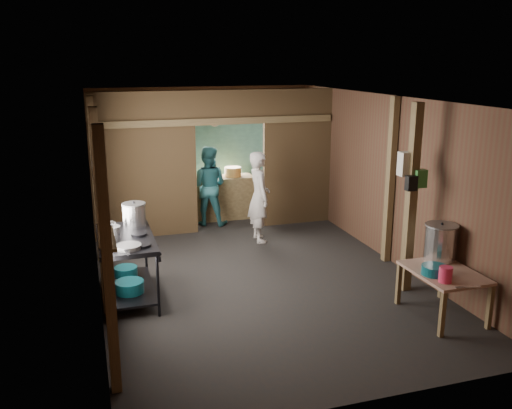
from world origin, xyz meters
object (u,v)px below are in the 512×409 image
object	(u,v)px
stock_pot	(440,243)
prep_table	(442,294)
stove_pot_large	(134,215)
pink_bucket	(446,274)
yellow_tub	(233,172)
cook	(259,197)
gas_range	(127,268)

from	to	relation	value
stock_pot	prep_table	bearing A→B (deg)	-116.59
stove_pot_large	stock_pot	xyz separation A→B (m)	(3.73, -1.84, -0.19)
prep_table	pink_bucket	xyz separation A→B (m)	(-0.20, -0.29, 0.39)
prep_table	yellow_tub	distance (m)	5.32
stove_pot_large	stock_pot	world-z (taller)	stove_pot_large
prep_table	yellow_tub	world-z (taller)	yellow_tub
cook	gas_range	bearing A→B (deg)	128.30
prep_table	stove_pot_large	world-z (taller)	stove_pot_large
yellow_tub	cook	size ratio (longest dim) A/B	0.21
prep_table	yellow_tub	xyz separation A→B (m)	(-1.33, 5.11, 0.64)
gas_range	stove_pot_large	bearing A→B (deg)	71.34
stove_pot_large	yellow_tub	size ratio (longest dim) A/B	1.00
gas_range	pink_bucket	distance (m)	4.05
gas_range	cook	world-z (taller)	cook
stove_pot_large	yellow_tub	distance (m)	3.64
pink_bucket	yellow_tub	size ratio (longest dim) A/B	0.56
gas_range	pink_bucket	xyz separation A→B (m)	(3.51, -2.00, 0.26)
stock_pot	pink_bucket	size ratio (longest dim) A/B	2.64
stove_pot_large	stock_pot	size ratio (longest dim) A/B	0.68
yellow_tub	pink_bucket	bearing A→B (deg)	-78.17
stove_pot_large	yellow_tub	bearing A→B (deg)	52.67
prep_table	stove_pot_large	size ratio (longest dim) A/B	3.01
stock_pot	cook	size ratio (longest dim) A/B	0.31
yellow_tub	cook	world-z (taller)	cook
pink_bucket	yellow_tub	bearing A→B (deg)	101.83
gas_range	stock_pot	world-z (taller)	stock_pot
gas_range	stock_pot	distance (m)	4.14
stock_pot	yellow_tub	bearing A→B (deg)	107.84
prep_table	cook	xyz separation A→B (m)	(-1.28, 3.53, 0.50)
prep_table	stove_pot_large	xyz separation A→B (m)	(-3.54, 2.22, 0.72)
stock_pot	yellow_tub	xyz separation A→B (m)	(-1.52, 4.73, 0.12)
cook	stove_pot_large	bearing A→B (deg)	121.67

